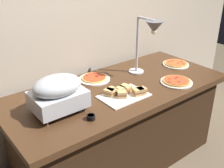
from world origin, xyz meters
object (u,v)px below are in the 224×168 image
Objects in this scene: chafing_dish at (58,92)px; sauce_cup_near at (91,117)px; pizza_plate_raised_stand at (176,81)px; pizza_plate_center at (176,64)px; sandwich_platter at (124,93)px; pizza_plate_front at (94,78)px; heat_lamp at (150,33)px.

chafing_dish is 0.28m from sauce_cup_near.
sauce_cup_near reaches higher than pizza_plate_raised_stand.
pizza_plate_center is 0.69× the size of sandwich_platter.
chafing_dish is at bearing 169.09° from sandwich_platter.
sandwich_platter is (0.01, -0.39, 0.01)m from pizza_plate_front.
sauce_cup_near is at bearing -166.34° from pizza_plate_center.
pizza_plate_front is (-0.41, 0.25, -0.39)m from heat_lamp.
pizza_plate_raised_stand is 4.64× the size of sauce_cup_near.
heat_lamp is 0.47m from pizza_plate_raised_stand.
pizza_plate_front is 1.07× the size of pizza_plate_center.
chafing_dish is at bearing -149.94° from pizza_plate_front.
chafing_dish is 0.69× the size of heat_lamp.
pizza_plate_front and pizza_plate_center have the same top height.
pizza_plate_center is (0.83, -0.21, 0.00)m from pizza_plate_front.
sandwich_platter is at bearing -167.91° from pizza_plate_center.
heat_lamp reaches higher than sauce_cup_near.
sandwich_platter is at bearing -160.77° from heat_lamp.
pizza_plate_raised_stand is at bearing -11.01° from sandwich_platter.
heat_lamp is at bearing -31.70° from pizza_plate_front.
chafing_dish reaches higher than sauce_cup_near.
heat_lamp is 2.04× the size of pizza_plate_center.
heat_lamp is 0.91m from sauce_cup_near.
pizza_plate_center is 0.83m from sandwich_platter.
sauce_cup_near is at bearing -178.61° from pizza_plate_raised_stand.
pizza_plate_front is 4.69× the size of sauce_cup_near.
pizza_plate_center is at bearing 5.15° from heat_lamp.
chafing_dish reaches higher than pizza_plate_raised_stand.
sandwich_platter reaches higher than pizza_plate_center.
chafing_dish is at bearing -176.71° from pizza_plate_center.
pizza_plate_center is at bearing 40.87° from pizza_plate_raised_stand.
sandwich_platter is (-0.50, 0.10, 0.01)m from pizza_plate_raised_stand.
pizza_plate_raised_stand is 0.90m from sauce_cup_near.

